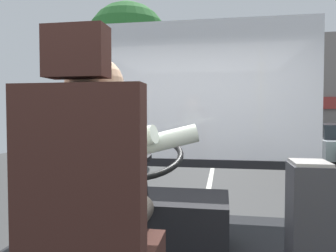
% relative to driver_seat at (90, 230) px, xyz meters
% --- Properties ---
extents(ground, '(18.00, 44.00, 0.06)m').
position_rel_driver_seat_xyz_m(ground, '(0.19, 9.28, -1.31)').
color(ground, '#373737').
extents(driver_seat, '(0.48, 0.48, 1.32)m').
position_rel_driver_seat_xyz_m(driver_seat, '(0.00, 0.00, 0.00)').
color(driver_seat, black).
rests_on(driver_seat, bus_floor).
extents(bus_driver, '(0.80, 0.57, 0.78)m').
position_rel_driver_seat_xyz_m(bus_driver, '(-0.00, 0.11, 0.20)').
color(bus_driver, '#332D28').
rests_on(bus_driver, driver_seat).
extents(steering_console, '(1.10, 0.98, 0.86)m').
position_rel_driver_seat_xyz_m(steering_console, '(-0.00, 1.16, -0.34)').
color(steering_console, black).
rests_on(steering_console, bus_floor).
extents(fare_box, '(0.23, 0.27, 0.73)m').
position_rel_driver_seat_xyz_m(fare_box, '(1.02, 0.88, -0.20)').
color(fare_box, '#333338').
rests_on(fare_box, bus_floor).
extents(windshield_panel, '(2.50, 0.08, 1.48)m').
position_rel_driver_seat_xyz_m(windshield_panel, '(0.19, 2.10, 0.48)').
color(windshield_panel, white).
extents(street_tree, '(3.10, 3.10, 5.93)m').
position_rel_driver_seat_xyz_m(street_tree, '(-3.12, 10.89, 3.08)').
color(street_tree, '#4C3828').
rests_on(street_tree, ground).
extents(shop_building, '(9.89, 5.87, 5.76)m').
position_rel_driver_seat_xyz_m(shop_building, '(6.87, 19.03, 1.60)').
color(shop_building, gray).
rests_on(shop_building, ground).
extents(parked_car_silver, '(1.83, 4.34, 1.34)m').
position_rel_driver_seat_xyz_m(parked_car_silver, '(4.46, 11.32, -0.59)').
color(parked_car_silver, silver).
rests_on(parked_car_silver, ground).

